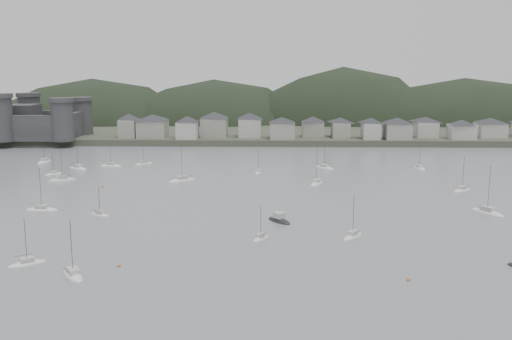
{
  "coord_description": "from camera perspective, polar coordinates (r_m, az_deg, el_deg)",
  "views": [
    {
      "loc": [
        4.27,
        -91.8,
        35.91
      ],
      "look_at": [
        0.0,
        75.0,
        6.0
      ],
      "focal_mm": 39.52,
      "sensor_mm": 36.0,
      "label": 1
    }
  ],
  "objects": [
    {
      "name": "motor_launch_far",
      "position": [
        135.35,
        2.36,
        -5.1
      ],
      "size": [
        6.88,
        7.87,
        3.85
      ],
      "rotation": [
        0.0,
        0.0,
        3.78
      ],
      "color": "black",
      "rests_on": "ground"
    },
    {
      "name": "waterfront_town",
      "position": [
        280.34,
        11.0,
        4.4
      ],
      "size": [
        451.48,
        28.46,
        12.92
      ],
      "color": "gray",
      "rests_on": "far_shore_land"
    },
    {
      "name": "castle",
      "position": [
        299.72,
        -23.11,
        4.58
      ],
      "size": [
        66.0,
        43.0,
        20.0
      ],
      "color": "#303032",
      "rests_on": "far_shore_land"
    },
    {
      "name": "mooring_buoys",
      "position": [
        148.32,
        -14.5,
        -4.12
      ],
      "size": [
        103.46,
        129.15,
        0.7
      ],
      "color": "#B46F3C",
      "rests_on": "ground"
    },
    {
      "name": "moored_fleet",
      "position": [
        168.94,
        -4.95,
        -2.09
      ],
      "size": [
        196.02,
        152.92,
        13.26
      ],
      "color": "white",
      "rests_on": "ground"
    },
    {
      "name": "ground",
      "position": [
        98.66,
        -1.14,
        -11.18
      ],
      "size": [
        900.0,
        900.0,
        0.0
      ],
      "primitive_type": "plane",
      "color": "slate",
      "rests_on": "ground"
    },
    {
      "name": "far_shore_land",
      "position": [
        388.35,
        0.83,
        5.08
      ],
      "size": [
        900.0,
        250.0,
        3.0
      ],
      "primitive_type": "cube",
      "color": "#383D2D",
      "rests_on": "ground"
    },
    {
      "name": "sailboat_lead",
      "position": [
        105.77,
        -18.02,
        -10.1
      ],
      "size": [
        6.69,
        8.01,
        10.94
      ],
      "rotation": [
        0.0,
        0.0,
        0.61
      ],
      "color": "white",
      "rests_on": "ground"
    },
    {
      "name": "forested_ridge",
      "position": [
        364.27,
        1.54,
        2.71
      ],
      "size": [
        851.55,
        103.94,
        102.57
      ],
      "color": "black",
      "rests_on": "ground"
    }
  ]
}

